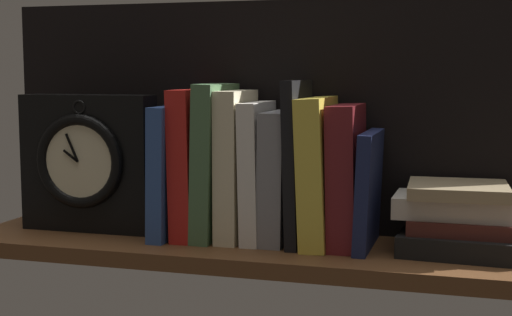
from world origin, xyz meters
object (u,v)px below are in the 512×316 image
framed_clock (87,162)px  book_stack_side (460,220)px  book_green_romantic (215,161)px  book_maroon_dawkins (347,176)px  book_navy_bierce (369,190)px  book_red_requiem (194,163)px  book_blue_modern (174,171)px  book_white_catcher (257,172)px  book_black_skeptic (299,162)px  book_cream_twain (236,165)px  book_gray_chess (279,177)px  book_yellow_seinlanguage (319,171)px

framed_clock → book_stack_side: (60.58, 1.23, -6.63)cm
book_green_romantic → book_maroon_dawkins: 21.46cm
book_navy_bierce → book_stack_side: (13.47, 0.13, -3.93)cm
book_navy_bierce → book_green_romantic: bearing=180.0°
book_navy_bierce → framed_clock: size_ratio=0.77×
book_red_requiem → book_green_romantic: bearing=0.0°
book_red_requiem → book_maroon_dawkins: size_ratio=1.10×
book_blue_modern → book_white_catcher: (14.08, 0.00, 0.37)cm
book_black_skeptic → book_navy_bierce: 11.59cm
book_stack_side → book_cream_twain: bearing=-179.8°
book_cream_twain → framed_clock: 25.97cm
book_cream_twain → book_stack_side: bearing=0.2°
book_cream_twain → framed_clock: (-25.94, -1.10, -0.31)cm
book_blue_modern → book_red_requiem: size_ratio=0.89×
book_black_skeptic → book_red_requiem: bearing=180.0°
book_maroon_dawkins → book_stack_side: 17.88cm
framed_clock → book_blue_modern: bearing=4.1°
book_cream_twain → book_maroon_dawkins: 17.80cm
book_green_romantic → book_red_requiem: bearing=180.0°
book_red_requiem → framed_clock: (-18.70, -1.10, -0.39)cm
book_cream_twain → book_navy_bierce: book_cream_twain is taller
book_gray_chess → book_black_skeptic: (3.15, 0.00, 2.42)cm
book_maroon_dawkins → book_navy_bierce: bearing=0.0°
book_white_catcher → book_maroon_dawkins: (14.32, 0.00, -0.13)cm
book_cream_twain → framed_clock: book_cream_twain is taller
book_gray_chess → framed_clock: bearing=-178.1°
book_gray_chess → book_green_romantic: bearing=180.0°
book_black_skeptic → book_navy_bierce: book_black_skeptic is taller
book_white_catcher → book_navy_bierce: (17.72, 0.00, -2.13)cm
book_cream_twain → book_black_skeptic: bearing=0.0°
book_green_romantic → book_stack_side: 38.99cm
book_stack_side → book_red_requiem: bearing=-179.8°
book_cream_twain → book_yellow_seinlanguage: size_ratio=1.04×
book_blue_modern → framed_clock: framed_clock is taller
book_maroon_dawkins → book_gray_chess: bearing=180.0°
book_green_romantic → book_maroon_dawkins: (21.40, 0.00, -1.54)cm
book_white_catcher → framed_clock: framed_clock is taller
book_red_requiem → book_cream_twain: bearing=0.0°
book_blue_modern → book_green_romantic: book_green_romantic is taller
book_green_romantic → framed_clock: (-22.32, -1.10, -0.84)cm
book_red_requiem → framed_clock: 18.74cm
book_blue_modern → book_black_skeptic: 20.96cm
book_white_catcher → book_navy_bierce: book_white_catcher is taller
book_green_romantic → book_cream_twain: size_ratio=1.04×
book_cream_twain → book_stack_side: 35.33cm
book_navy_bierce → framed_clock: bearing=-178.7°
book_green_romantic → book_maroon_dawkins: size_ratio=1.14×
book_maroon_dawkins → book_green_romantic: bearing=180.0°
book_red_requiem → book_green_romantic: (3.61, 0.00, 0.44)cm
framed_clock → book_navy_bierce: bearing=1.3°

